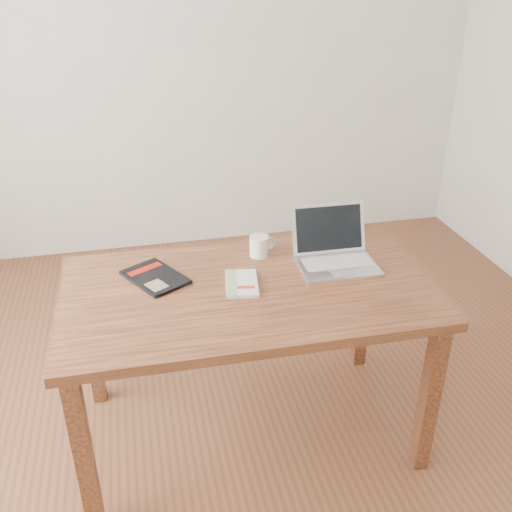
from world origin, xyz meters
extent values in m
plane|color=brown|center=(0.00, 0.00, 0.00)|extent=(4.00, 4.00, 0.00)
cube|color=silver|center=(0.00, 2.00, 1.35)|extent=(4.00, 0.04, 2.70)
cube|color=brown|center=(-0.02, 0.01, 0.73)|extent=(1.45, 0.84, 0.04)
cube|color=brown|center=(-0.68, -0.33, 0.35)|extent=(0.06, 0.06, 0.71)
cube|color=brown|center=(0.64, -0.35, 0.35)|extent=(0.06, 0.06, 0.71)
cube|color=brown|center=(-0.67, 0.37, 0.35)|extent=(0.06, 0.06, 0.71)
cube|color=brown|center=(0.65, 0.36, 0.35)|extent=(0.06, 0.06, 0.71)
cube|color=silver|center=(-0.03, 0.03, 0.76)|extent=(0.16, 0.22, 0.01)
cube|color=white|center=(-0.03, 0.03, 0.76)|extent=(0.15, 0.22, 0.02)
cube|color=#83AA72|center=(-0.07, 0.03, 0.77)|extent=(0.07, 0.20, 0.00)
cube|color=red|center=(-0.03, -0.02, 0.77)|extent=(0.07, 0.03, 0.00)
cube|color=black|center=(-0.36, 0.16, 0.76)|extent=(0.28, 0.32, 0.01)
cube|color=#A9160C|center=(-0.40, 0.22, 0.76)|extent=(0.15, 0.11, 0.00)
cube|color=gray|center=(-0.36, 0.08, 0.76)|extent=(0.10, 0.10, 0.00)
cube|color=silver|center=(0.39, 0.07, 0.76)|extent=(0.33, 0.23, 0.01)
cube|color=#BDBDC1|center=(0.39, 0.10, 0.77)|extent=(0.28, 0.12, 0.00)
cube|color=#BCBCC1|center=(0.39, 0.01, 0.77)|extent=(0.10, 0.05, 0.00)
cube|color=silver|center=(0.39, 0.22, 0.87)|extent=(0.32, 0.09, 0.20)
cube|color=black|center=(0.39, 0.22, 0.87)|extent=(0.29, 0.07, 0.18)
cylinder|color=white|center=(0.09, 0.26, 0.80)|extent=(0.08, 0.08, 0.09)
cylinder|color=black|center=(0.09, 0.26, 0.84)|extent=(0.07, 0.07, 0.01)
torus|color=white|center=(0.14, 0.27, 0.80)|extent=(0.06, 0.03, 0.06)
camera|label=1|loc=(-0.41, -1.88, 1.90)|focal=40.00mm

